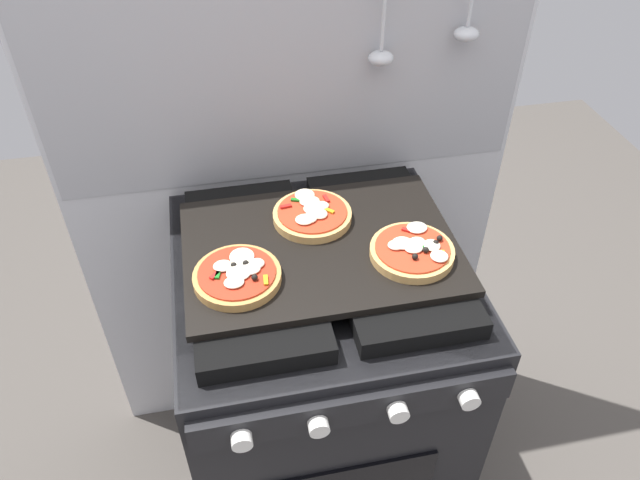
# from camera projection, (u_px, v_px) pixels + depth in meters

# --- Properties ---
(ground_plane) EXTENTS (4.00, 4.00, 0.00)m
(ground_plane) POSITION_uv_depth(u_px,v_px,m) (320.00, 476.00, 1.80)
(ground_plane) COLOR #4C4742
(kitchen_backsplash) EXTENTS (1.10, 0.08, 1.55)m
(kitchen_backsplash) POSITION_uv_depth(u_px,v_px,m) (294.00, 198.00, 1.53)
(kitchen_backsplash) COLOR silver
(kitchen_backsplash) RESTS_ON ground_plane
(stove) EXTENTS (0.60, 0.64, 0.90)m
(stove) POSITION_uv_depth(u_px,v_px,m) (320.00, 385.00, 1.50)
(stove) COLOR black
(stove) RESTS_ON ground_plane
(baking_tray) EXTENTS (0.54, 0.38, 0.02)m
(baking_tray) POSITION_uv_depth(u_px,v_px,m) (320.00, 247.00, 1.20)
(baking_tray) COLOR black
(baking_tray) RESTS_ON stove
(pizza_left) EXTENTS (0.16, 0.16, 0.03)m
(pizza_left) POSITION_uv_depth(u_px,v_px,m) (238.00, 275.00, 1.11)
(pizza_left) COLOR #C18947
(pizza_left) RESTS_ON baking_tray
(pizza_right) EXTENTS (0.16, 0.16, 0.03)m
(pizza_right) POSITION_uv_depth(u_px,v_px,m) (413.00, 250.00, 1.17)
(pizza_right) COLOR tan
(pizza_right) RESTS_ON baking_tray
(pizza_center) EXTENTS (0.16, 0.16, 0.03)m
(pizza_center) POSITION_uv_depth(u_px,v_px,m) (313.00, 214.00, 1.25)
(pizza_center) COLOR tan
(pizza_center) RESTS_ON baking_tray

